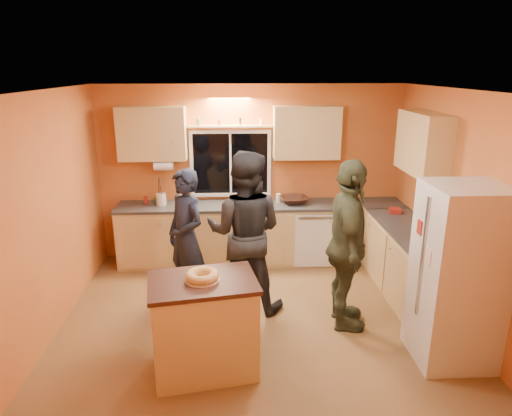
{
  "coord_description": "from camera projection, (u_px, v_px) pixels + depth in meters",
  "views": [
    {
      "loc": [
        -0.26,
        -4.7,
        2.82
      ],
      "look_at": [
        -0.0,
        0.4,
        1.24
      ],
      "focal_mm": 32.0,
      "sensor_mm": 36.0,
      "label": 1
    }
  ],
  "objects": [
    {
      "name": "ground",
      "position": [
        258.0,
        319.0,
        5.33
      ],
      "size": [
        4.5,
        4.5,
        0.0
      ],
      "primitive_type": "plane",
      "color": "brown",
      "rests_on": "ground"
    },
    {
      "name": "room_shell",
      "position": [
        266.0,
        177.0,
        5.25
      ],
      "size": [
        4.54,
        4.04,
        2.61
      ],
      "color": "#CC7634",
      "rests_on": "ground"
    },
    {
      "name": "back_counter",
      "position": [
        253.0,
        233.0,
        6.82
      ],
      "size": [
        4.23,
        0.62,
        0.9
      ],
      "color": "tan",
      "rests_on": "ground"
    },
    {
      "name": "right_counter",
      "position": [
        409.0,
        263.0,
        5.77
      ],
      "size": [
        0.62,
        1.84,
        0.9
      ],
      "color": "tan",
      "rests_on": "ground"
    },
    {
      "name": "refrigerator",
      "position": [
        458.0,
        276.0,
        4.39
      ],
      "size": [
        0.72,
        0.7,
        1.8
      ],
      "primitive_type": "cube",
      "color": "silver",
      "rests_on": "ground"
    },
    {
      "name": "island",
      "position": [
        204.0,
        325.0,
        4.31
      ],
      "size": [
        1.09,
        0.83,
        0.96
      ],
      "rotation": [
        0.0,
        0.0,
        0.17
      ],
      "color": "tan",
      "rests_on": "ground"
    },
    {
      "name": "bundt_pastry",
      "position": [
        202.0,
        276.0,
        4.16
      ],
      "size": [
        0.31,
        0.31,
        0.09
      ],
      "primitive_type": "torus",
      "color": "tan",
      "rests_on": "island"
    },
    {
      "name": "person_left",
      "position": [
        186.0,
        237.0,
        5.56
      ],
      "size": [
        0.7,
        0.73,
        1.68
      ],
      "primitive_type": "imported",
      "rotation": [
        0.0,
        0.0,
        -0.9
      ],
      "color": "black",
      "rests_on": "ground"
    },
    {
      "name": "person_center",
      "position": [
        245.0,
        232.0,
        5.35
      ],
      "size": [
        1.09,
        0.93,
        1.94
      ],
      "primitive_type": "imported",
      "rotation": [
        0.0,
        0.0,
        2.9
      ],
      "color": "black",
      "rests_on": "ground"
    },
    {
      "name": "person_right",
      "position": [
        347.0,
        246.0,
        4.95
      ],
      "size": [
        0.58,
        1.17,
        1.92
      ],
      "primitive_type": "imported",
      "rotation": [
        0.0,
        0.0,
        1.47
      ],
      "color": "#2E3622",
      "rests_on": "ground"
    },
    {
      "name": "mixing_bowl",
      "position": [
        295.0,
        200.0,
        6.73
      ],
      "size": [
        0.42,
        0.42,
        0.1
      ],
      "primitive_type": "imported",
      "rotation": [
        0.0,
        0.0,
        0.08
      ],
      "color": "#321810",
      "rests_on": "back_counter"
    },
    {
      "name": "utensil_crock",
      "position": [
        161.0,
        199.0,
        6.62
      ],
      "size": [
        0.14,
        0.14,
        0.17
      ],
      "primitive_type": "cylinder",
      "color": "beige",
      "rests_on": "back_counter"
    },
    {
      "name": "potted_plant",
      "position": [
        428.0,
        232.0,
        5.15
      ],
      "size": [
        0.31,
        0.28,
        0.29
      ],
      "primitive_type": "imported",
      "rotation": [
        0.0,
        0.0,
        -0.21
      ],
      "color": "gray",
      "rests_on": "right_counter"
    },
    {
      "name": "red_box",
      "position": [
        395.0,
        211.0,
        6.27
      ],
      "size": [
        0.19,
        0.16,
        0.07
      ],
      "primitive_type": "cube",
      "rotation": [
        0.0,
        0.0,
        -0.25
      ],
      "color": "#A52319",
      "rests_on": "right_counter"
    }
  ]
}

